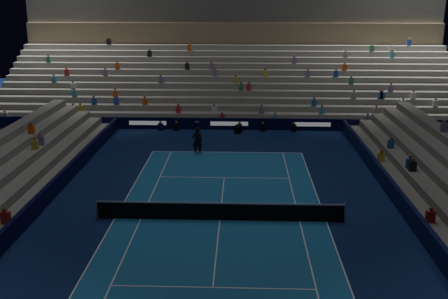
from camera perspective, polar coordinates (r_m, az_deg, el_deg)
ground at (r=27.04m, az=-0.46°, el=-7.78°), size 90.00×90.00×0.00m
court_surface at (r=27.04m, az=-0.46°, el=-7.77°), size 10.97×23.77×0.01m
sponsor_barrier_far at (r=44.39m, az=0.58°, el=2.84°), size 44.00×0.25×1.00m
sponsor_barrier_east at (r=28.16m, az=19.81°, el=-6.69°), size 0.25×37.00×1.00m
sponsor_barrier_west at (r=28.91m, az=-20.17°, el=-6.11°), size 0.25×37.00×1.00m
grandstand_main at (r=53.05m, az=0.86°, el=8.33°), size 44.00×15.20×11.20m
tennis_net at (r=26.83m, az=-0.46°, el=-6.80°), size 12.90×0.10×1.10m
tennis_player at (r=37.43m, az=-2.96°, el=0.97°), size 0.85×0.67×2.05m
broadcast_camera at (r=43.28m, az=1.55°, el=2.25°), size 0.70×1.05×0.66m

